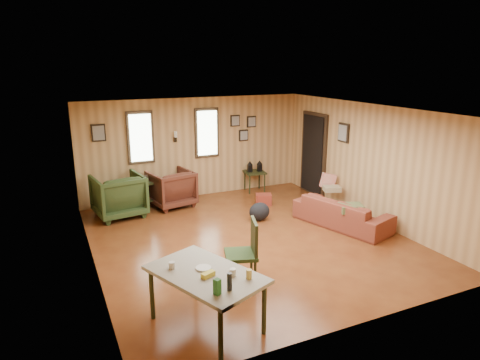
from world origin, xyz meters
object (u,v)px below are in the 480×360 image
object	(u,v)px
sofa	(342,208)
recliner_brown	(171,187)
recliner_green	(118,193)
side_table	(255,170)
end_table	(143,190)
dining_table	(206,278)

from	to	relation	value
sofa	recliner_brown	xyz separation A→B (m)	(-2.77, 2.64, 0.08)
sofa	recliner_green	bearing A→B (deg)	40.95
sofa	side_table	world-z (taller)	side_table
recliner_brown	end_table	distance (m)	0.64
end_table	side_table	world-z (taller)	side_table
sofa	end_table	size ratio (longest dim) A/B	2.58
recliner_green	end_table	size ratio (longest dim) A/B	1.33
sofa	recliner_green	distance (m)	4.68
recliner_brown	end_table	bearing A→B (deg)	-25.94
recliner_brown	side_table	xyz separation A→B (m)	(2.25, 0.25, 0.08)
recliner_brown	side_table	world-z (taller)	recliner_brown
sofa	recliner_green	size ratio (longest dim) A/B	1.94
recliner_green	dining_table	distance (m)	4.54
recliner_brown	end_table	xyz separation A→B (m)	(-0.62, 0.16, -0.04)
dining_table	sofa	bearing A→B (deg)	7.15
recliner_green	end_table	world-z (taller)	recliner_green
recliner_brown	recliner_green	world-z (taller)	recliner_green
sofa	recliner_brown	distance (m)	3.83
sofa	side_table	xyz separation A→B (m)	(-0.52, 2.90, 0.16)
recliner_brown	side_table	size ratio (longest dim) A/B	1.16
recliner_brown	side_table	bearing A→B (deg)	175.18
sofa	recliner_brown	world-z (taller)	recliner_brown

